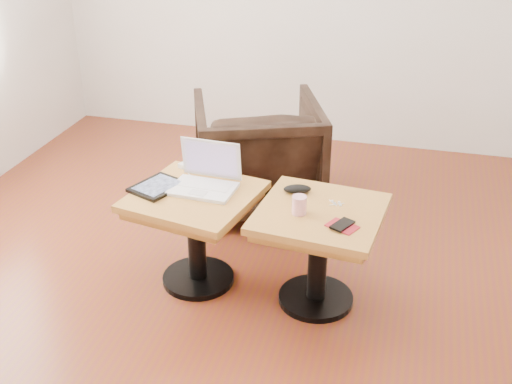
% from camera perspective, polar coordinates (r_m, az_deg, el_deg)
% --- Properties ---
extents(room_shell, '(4.52, 4.52, 2.71)m').
position_cam_1_polar(room_shell, '(2.92, 0.74, 12.68)').
color(room_shell, maroon).
rests_on(room_shell, ground).
extents(side_table_left, '(0.71, 0.71, 0.55)m').
position_cam_1_polar(side_table_left, '(3.42, -5.42, -2.14)').
color(side_table_left, black).
rests_on(side_table_left, ground).
extents(side_table_right, '(0.67, 0.67, 0.55)m').
position_cam_1_polar(side_table_right, '(3.26, 5.62, -3.74)').
color(side_table_right, black).
rests_on(side_table_right, ground).
extents(laptop, '(0.35, 0.28, 0.24)m').
position_cam_1_polar(laptop, '(3.39, -4.49, 1.17)').
color(laptop, white).
rests_on(laptop, side_table_left).
extents(tablet, '(0.29, 0.32, 0.02)m').
position_cam_1_polar(tablet, '(3.42, -8.76, 0.48)').
color(tablet, black).
rests_on(tablet, side_table_left).
extents(charging_adapter, '(0.05, 0.05, 0.02)m').
position_cam_1_polar(charging_adapter, '(3.63, -6.52, 2.36)').
color(charging_adapter, white).
rests_on(charging_adapter, side_table_left).
extents(glasses_case, '(0.16, 0.10, 0.05)m').
position_cam_1_polar(glasses_case, '(3.33, 3.70, 0.27)').
color(glasses_case, black).
rests_on(glasses_case, side_table_right).
extents(striped_cup, '(0.09, 0.09, 0.09)m').
position_cam_1_polar(striped_cup, '(3.13, 3.86, -1.16)').
color(striped_cup, '#E04D6B').
rests_on(striped_cup, side_table_right).
extents(earbuds_tangle, '(0.07, 0.05, 0.01)m').
position_cam_1_polar(earbuds_tangle, '(3.25, 7.16, -0.99)').
color(earbuds_tangle, white).
rests_on(earbuds_tangle, side_table_right).
extents(phone_on_sleeve, '(0.17, 0.15, 0.02)m').
position_cam_1_polar(phone_on_sleeve, '(3.06, 7.68, -2.97)').
color(phone_on_sleeve, maroon).
rests_on(phone_on_sleeve, side_table_right).
extents(armchair, '(1.03, 1.05, 0.74)m').
position_cam_1_polar(armchair, '(4.23, 0.16, 3.40)').
color(armchair, black).
rests_on(armchair, ground).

